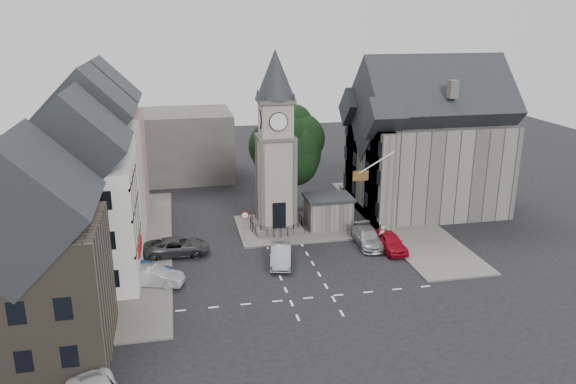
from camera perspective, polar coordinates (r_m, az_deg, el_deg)
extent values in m
plane|color=black|center=(44.78, 0.66, -7.45)|extent=(120.00, 120.00, 0.00)
cube|color=#595651|center=(49.56, -15.20, -5.47)|extent=(6.00, 30.00, 0.14)
cube|color=#595651|center=(55.25, 11.15, -2.78)|extent=(6.00, 26.00, 0.14)
cube|color=#595651|center=(52.25, 0.42, -3.61)|extent=(10.00, 8.00, 0.16)
cube|color=silver|center=(39.98, 2.35, -10.68)|extent=(20.00, 8.00, 0.01)
cube|color=#4C4944|center=(51.88, -1.20, -3.45)|extent=(4.20, 4.20, 0.70)
torus|color=black|center=(51.63, -1.21, -2.70)|extent=(4.86, 4.86, 0.06)
cube|color=gray|center=(50.50, -1.23, 1.16)|extent=(3.00, 3.00, 8.00)
cube|color=black|center=(50.01, -0.91, -2.37)|extent=(1.20, 0.25, 2.40)
cube|color=#4C4944|center=(49.53, -1.26, 5.61)|extent=(3.30, 3.30, 0.25)
cube|color=gray|center=(49.23, -1.28, 7.43)|extent=(2.70, 2.70, 3.20)
cylinder|color=white|center=(47.87, -0.97, 7.15)|extent=(1.50, 0.12, 1.50)
cube|color=#4C4944|center=(48.97, -1.29, 9.28)|extent=(3.10, 3.10, 0.30)
cone|color=black|center=(48.71, -1.31, 11.90)|extent=(3.40, 3.40, 4.20)
cube|color=#585551|center=(52.08, 4.09, -2.18)|extent=(4.00, 3.00, 2.80)
cube|color=black|center=(51.58, 4.13, -0.56)|extent=(4.30, 3.30, 0.25)
cylinder|color=black|center=(56.28, -0.13, 0.23)|extent=(0.70, 0.70, 4.40)
cylinder|color=black|center=(48.81, -4.38, -3.75)|extent=(0.10, 0.10, 2.50)
cone|color=#A50C0C|center=(48.28, -4.40, -2.41)|extent=(0.70, 0.06, 0.70)
cone|color=white|center=(48.26, -4.40, -2.42)|extent=(0.54, 0.04, 0.54)
cube|color=#CA8B8D|center=(57.81, -18.03, 2.71)|extent=(7.50, 7.00, 10.00)
cube|color=beige|center=(50.15, -18.94, 0.44)|extent=(7.50, 7.00, 10.00)
cube|color=silver|center=(42.77, -20.10, -3.27)|extent=(7.50, 7.00, 9.00)
cube|color=#484136|center=(35.11, -24.45, -9.24)|extent=(8.00, 7.00, 8.00)
cube|color=#4C4944|center=(69.40, -14.09, 4.55)|extent=(20.00, 10.00, 8.00)
cube|color=#585551|center=(58.16, 13.93, 2.63)|extent=(14.00, 10.00, 9.00)
cube|color=#585551|center=(52.66, 9.42, 1.39)|extent=(1.60, 4.40, 9.00)
cube|color=#585551|center=(59.02, 7.03, 3.23)|extent=(1.60, 4.40, 9.00)
cube|color=#585551|center=(55.91, 7.74, -1.94)|extent=(0.40, 16.00, 0.90)
cylinder|color=white|center=(48.23, 9.02, 3.00)|extent=(3.17, 0.10, 1.89)
plane|color=#B21414|center=(48.05, 7.39, 1.66)|extent=(1.40, 0.00, 1.40)
imported|color=#1B5095|center=(43.67, -14.37, -7.67)|extent=(4.51, 2.71, 1.44)
imported|color=#AAACB3|center=(42.49, -13.48, -8.34)|extent=(4.58, 2.71, 1.43)
imported|color=#343537|center=(47.18, -11.22, -5.48)|extent=(5.34, 2.50, 1.48)
imported|color=#9A9EA2|center=(44.74, -0.73, -6.43)|extent=(2.44, 4.72, 1.48)
imported|color=#96989E|center=(48.72, 8.08, -4.60)|extent=(2.17, 4.99, 1.43)
imported|color=#9D081A|center=(48.01, 10.32, -4.99)|extent=(2.02, 4.56, 1.52)
imported|color=#BBA99A|center=(48.32, 9.50, -4.54)|extent=(0.83, 0.71, 1.93)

